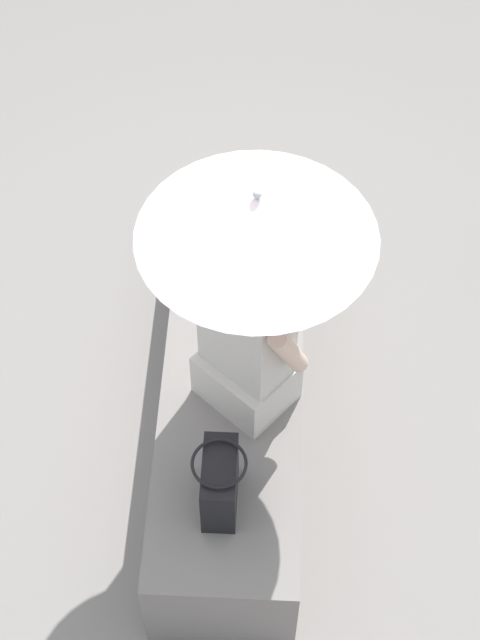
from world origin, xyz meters
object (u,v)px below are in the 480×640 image
handbag_black (220,482)px  magazine (231,243)px  person_seated (247,336)px  parasol (257,218)px

handbag_black → magazine: handbag_black is taller
person_seated → handbag_black: person_seated is taller
magazine → handbag_black: bearing=-8.0°
person_seated → parasol: size_ratio=0.76×
person_seated → handbag_black: size_ratio=3.13×
magazine → person_seated: bearing=-1.9°
parasol → magazine: parasol is taller
person_seated → magazine: 0.88m
parasol → magazine: bearing=-170.9°
person_seated → parasol: (0.03, 0.03, 0.67)m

